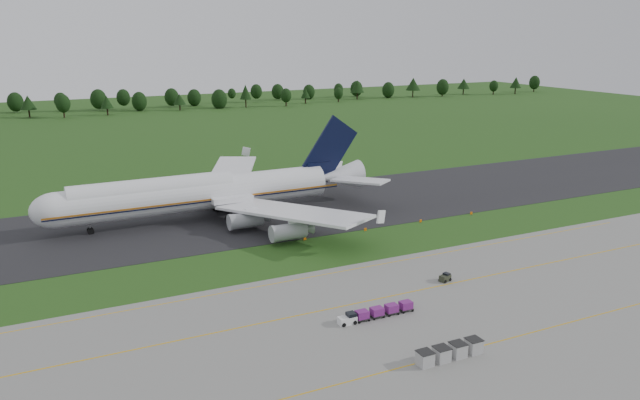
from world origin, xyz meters
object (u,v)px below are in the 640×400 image
utility_cart (445,278)px  uld_row (450,352)px  edge_markers (394,225)px  baggage_train (375,313)px  aircraft (205,192)px

utility_cart → uld_row: 24.59m
edge_markers → baggage_train: bearing=-125.7°
aircraft → utility_cart: size_ratio=34.66×
aircraft → utility_cart: aircraft is taller
baggage_train → utility_cart: size_ratio=5.60×
aircraft → edge_markers: bearing=-34.0°
aircraft → uld_row: size_ratio=7.91×
aircraft → uld_row: bearing=-81.8°
aircraft → baggage_train: size_ratio=6.19×
utility_cart → edge_markers: (8.19, 28.10, -0.28)m
edge_markers → uld_row: bearing=-115.0°
baggage_train → uld_row: 13.77m
utility_cart → edge_markers: bearing=73.7°
aircraft → utility_cart: (24.42, -50.09, -5.21)m
utility_cart → baggage_train: bearing=-158.8°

